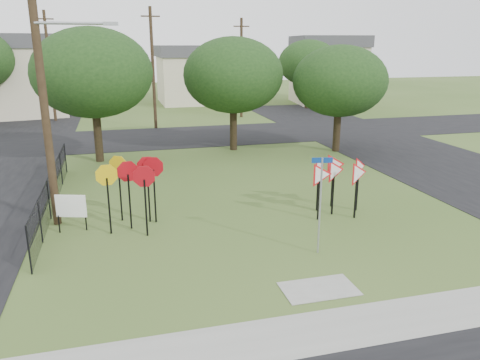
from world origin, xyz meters
name	(u,v)px	position (x,y,z in m)	size (l,w,h in m)	color
ground	(288,252)	(0.00, 0.00, 0.00)	(140.00, 140.00, 0.00)	#39541F
sidewalk	(351,326)	(0.00, -4.20, 0.01)	(30.00, 1.60, 0.02)	gray
planting_strip	(378,359)	(0.00, -5.40, 0.01)	(30.00, 0.80, 0.02)	#39541F
street_right	(422,158)	(12.00, 10.00, 0.01)	(8.00, 50.00, 0.02)	black
street_far	(189,136)	(0.00, 20.00, 0.01)	(60.00, 8.00, 0.02)	black
curb_pad	(319,289)	(0.00, -2.40, 0.01)	(2.00, 1.20, 0.02)	gray
street_name_sign	(320,200)	(0.91, -0.26, 1.77)	(0.63, 0.14, 3.09)	#9DA1A6
stop_sign_cluster	(133,177)	(-4.51, 3.45, 1.85)	(2.37, 2.01, 2.49)	black
yield_sign_cluster	(337,172)	(3.03, 2.91, 1.65)	(2.79, 1.67, 2.24)	black
info_board	(71,207)	(-6.69, 3.57, 0.90)	(1.04, 0.36, 1.34)	black
utility_pole_main	(43,79)	(-7.24, 4.50, 5.21)	(3.55, 0.33, 10.00)	#3B2C1B
far_pole_a	(153,68)	(-2.00, 24.00, 4.60)	(1.40, 0.24, 9.00)	#3B2C1B
far_pole_b	(241,68)	(6.00, 28.00, 4.35)	(1.40, 0.24, 8.50)	#3B2C1B
far_pole_c	(50,66)	(-10.00, 30.00, 4.60)	(1.40, 0.24, 9.00)	#3B2C1B
fence_run	(52,190)	(-7.60, 6.25, 0.78)	(0.05, 11.55, 1.50)	black
house_left	(9,75)	(-14.00, 34.00, 3.65)	(10.58, 8.88, 7.20)	beige
house_mid	(196,74)	(4.00, 40.00, 3.15)	(8.40, 8.40, 6.20)	beige
house_right	(327,69)	(18.00, 36.00, 3.65)	(8.30, 8.30, 7.20)	beige
tree_near_left	(93,73)	(-6.00, 14.00, 4.86)	(6.40, 6.40, 7.27)	#2D2313
tree_near_mid	(233,75)	(2.00, 15.00, 4.54)	(6.00, 6.00, 6.80)	#2D2313
tree_near_right	(340,81)	(8.00, 13.00, 4.22)	(5.60, 5.60, 6.33)	#2D2313
tree_far_right	(308,63)	(14.00, 32.00, 4.54)	(6.00, 6.00, 6.80)	#2D2313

